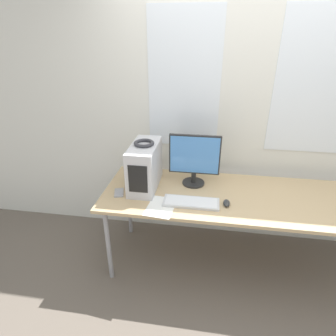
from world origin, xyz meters
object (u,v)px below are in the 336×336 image
Objects in this scene: pc_tower at (145,166)px; keyboard at (191,202)px; headphones at (144,143)px; mouse at (227,203)px; monitor_main at (194,159)px; cell_phone at (119,193)px.

pc_tower is 1.10× the size of keyboard.
headphones is 0.83m from mouse.
monitor_main is 1.03× the size of keyboard.
pc_tower is 4.88× the size of mouse.
mouse is 0.90m from cell_phone.
keyboard is at bearing -21.91° from cell_phone.
headphones is at bearing 151.87° from keyboard.
keyboard is at bearing -88.98° from monitor_main.
monitor_main reaches higher than mouse.
headphones is 0.46m from monitor_main.
keyboard is at bearing -28.13° from headphones.
headphones reaches higher than cell_phone.
pc_tower reaches higher than keyboard.
pc_tower is 0.52m from keyboard.
monitor_main is 0.41m from keyboard.
headphones is 0.62m from keyboard.
pc_tower is at bearing 163.91° from mouse.
cell_phone is at bearing 174.02° from keyboard.
keyboard is 0.62m from cell_phone.
cell_phone is (-0.20, -0.16, -0.19)m from pc_tower.
pc_tower is 2.89× the size of headphones.
mouse is at bearing 4.66° from keyboard.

